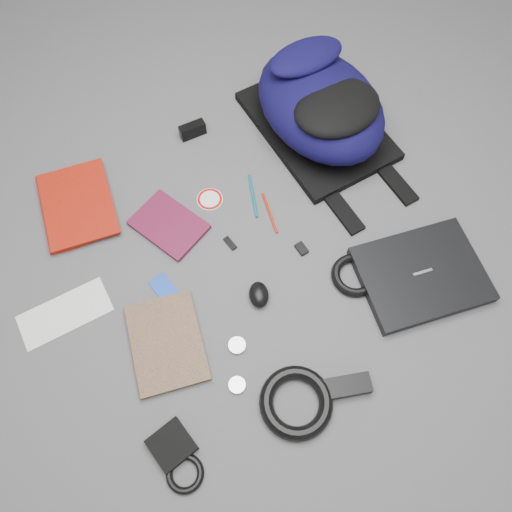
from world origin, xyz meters
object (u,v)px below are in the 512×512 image
dvd_case (169,225)px  mouse (259,295)px  comic_book (132,352)px  power_brick (347,386)px  compact_camera (192,130)px  pouch (172,445)px  backpack (320,104)px  laptop (421,274)px  textbook_red (43,215)px

dvd_case → mouse: mouse is taller
comic_book → power_brick: power_brick is taller
compact_camera → pouch: size_ratio=0.89×
dvd_case → mouse: bearing=-92.4°
backpack → laptop: (-0.03, -0.60, -0.10)m
dvd_case → mouse: (0.13, -0.33, 0.01)m
compact_camera → pouch: 0.96m
textbook_red → mouse: size_ratio=3.67×
laptop → mouse: (-0.43, 0.17, 0.00)m
backpack → dvd_case: (-0.58, -0.10, -0.10)m
laptop → pouch: bearing=-163.2°
pouch → dvd_case: bearing=66.2°
compact_camera → mouse: size_ratio=1.11×
power_brick → pouch: power_brick is taller
backpack → compact_camera: (-0.37, 0.17, -0.09)m
backpack → pouch: (-0.83, -0.67, -0.10)m
compact_camera → power_brick: 0.93m
dvd_case → mouse: 0.35m
compact_camera → power_brick: compact_camera is taller
laptop → mouse: bearing=170.6°
backpack → mouse: 0.64m
dvd_case → pouch: size_ratio=2.18×
pouch → comic_book: bearing=89.2°
comic_book → dvd_case: (0.25, 0.31, -0.00)m
pouch → compact_camera: bearing=61.3°
comic_book → pouch: (-0.00, -0.26, 0.00)m
textbook_red → comic_book: size_ratio=1.10×
textbook_red → compact_camera: 0.54m
dvd_case → pouch: bearing=-137.1°
backpack → comic_book: 0.93m
comic_book → backpack: bearing=39.0°
mouse → power_brick: mouse is taller
backpack → comic_book: size_ratio=2.10×
textbook_red → comic_book: bearing=-72.6°
backpack → textbook_red: size_ratio=1.91×
mouse → comic_book: bearing=-161.6°
compact_camera → backpack: bearing=-22.9°
laptop → textbook_red: laptop is taller
backpack → power_brick: 0.86m
comic_book → pouch: size_ratio=2.69×
comic_book → power_brick: 0.57m
laptop → power_brick: laptop is taller
dvd_case → backpack: bearing=-13.2°
compact_camera → comic_book: bearing=-126.1°
textbook_red → power_brick: 1.01m
mouse → power_brick: (0.08, -0.33, -0.01)m
textbook_red → power_brick: (0.52, -0.86, -0.00)m
dvd_case → power_brick: size_ratio=1.70×
laptop → dvd_case: laptop is taller
comic_book → compact_camera: compact_camera is taller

